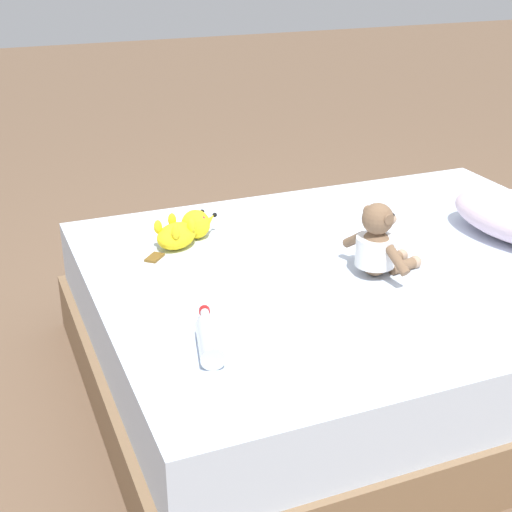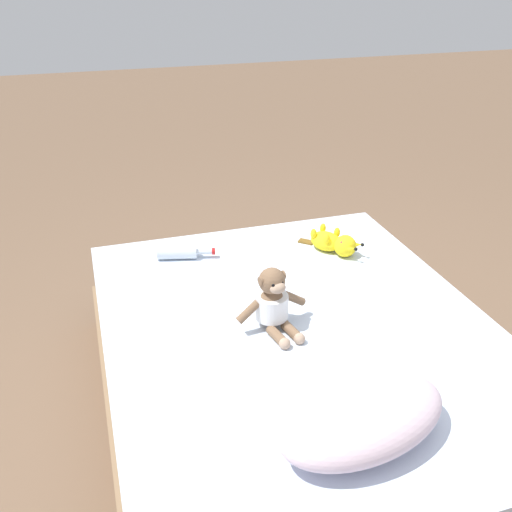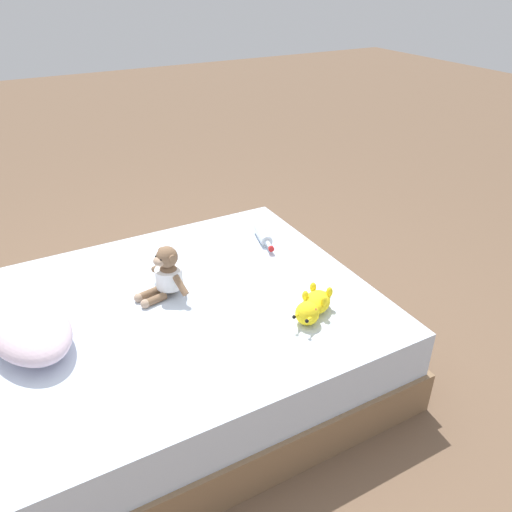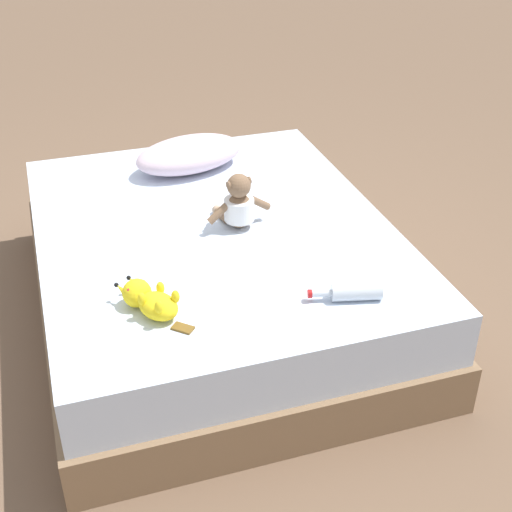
# 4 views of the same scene
# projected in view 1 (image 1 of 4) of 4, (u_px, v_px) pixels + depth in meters

# --- Properties ---
(ground_plane) EXTENTS (16.00, 16.00, 0.00)m
(ground_plane) POSITION_uv_depth(u_px,v_px,m) (362.00, 371.00, 2.55)
(ground_plane) COLOR brown
(bed) EXTENTS (1.45, 1.82, 0.42)m
(bed) POSITION_uv_depth(u_px,v_px,m) (366.00, 318.00, 2.47)
(bed) COLOR #846647
(bed) RESTS_ON ground_plane
(plush_monkey) EXTENTS (0.29, 0.24, 0.24)m
(plush_monkey) POSITION_uv_depth(u_px,v_px,m) (378.00, 245.00, 2.24)
(plush_monkey) COLOR brown
(plush_monkey) RESTS_ON bed
(plush_yellow_creature) EXTENTS (0.23, 0.30, 0.10)m
(plush_yellow_creature) POSITION_uv_depth(u_px,v_px,m) (185.00, 230.00, 2.48)
(plush_yellow_creature) COLOR yellow
(plush_yellow_creature) RESTS_ON bed
(glass_bottle) EXTENTS (0.26, 0.11, 0.06)m
(glass_bottle) POSITION_uv_depth(u_px,v_px,m) (210.00, 340.00, 1.86)
(glass_bottle) COLOR silver
(glass_bottle) RESTS_ON bed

